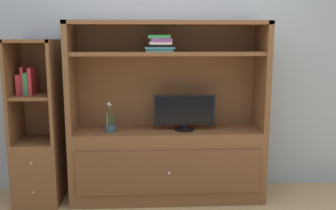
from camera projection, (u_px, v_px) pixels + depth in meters
name	position (u px, v px, depth m)	size (l,w,h in m)	color
painted_rear_wall	(166.00, 54.00, 3.79)	(6.00, 0.10, 2.80)	#9EA8B2
media_console	(168.00, 145.00, 3.61)	(1.84, 0.48, 1.71)	brown
tv_monitor	(184.00, 112.00, 3.52)	(0.59, 0.19, 0.34)	black
potted_plant	(110.00, 126.00, 3.49)	(0.11, 0.11, 0.30)	#384C56
magazine_stack	(159.00, 43.00, 3.42)	(0.28, 0.32, 0.15)	teal
bookshelf_tall	(39.00, 148.00, 3.55)	(0.42, 0.48, 1.55)	brown
upright_book_row	(27.00, 83.00, 3.42)	(0.15, 0.17, 0.25)	red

